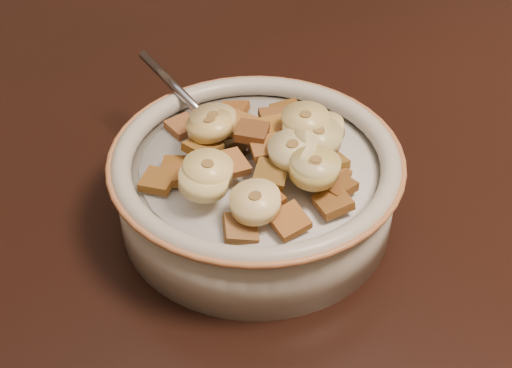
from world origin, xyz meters
TOP-DOWN VIEW (x-y plane):
  - table at (0.00, 0.00)m, footprint 1.40×0.90m
  - chair at (0.16, 0.80)m, footprint 0.41×0.41m
  - cereal_bowl at (0.08, -0.07)m, footprint 0.19×0.19m
  - milk at (0.08, -0.07)m, footprint 0.16×0.16m
  - spoon at (0.08, -0.04)m, footprint 0.04×0.05m
  - cereal_square_0 at (0.10, -0.14)m, footprint 0.02×0.02m
  - cereal_square_1 at (0.11, -0.07)m, footprint 0.02×0.02m
  - cereal_square_2 at (0.11, -0.09)m, footprint 0.03×0.03m
  - cereal_square_3 at (0.09, -0.08)m, footprint 0.03×0.03m
  - cereal_square_4 at (0.06, -0.01)m, footprint 0.02×0.02m
  - cereal_square_5 at (0.10, -0.12)m, footprint 0.03×0.03m
  - cereal_square_6 at (0.11, -0.13)m, footprint 0.02×0.02m
  - cereal_square_7 at (0.04, -0.12)m, footprint 0.03×0.03m
  - cereal_square_8 at (0.11, -0.12)m, footprint 0.03×0.03m
  - cereal_square_9 at (0.06, -0.08)m, footprint 0.02×0.02m
  - cereal_square_10 at (0.04, -0.05)m, footprint 0.03×0.03m
  - cereal_square_11 at (0.12, -0.11)m, footprint 0.03×0.03m
  - cereal_square_12 at (0.12, -0.11)m, footprint 0.03×0.03m
  - cereal_square_13 at (0.10, -0.02)m, footprint 0.03×0.03m
  - cereal_square_14 at (0.06, -0.05)m, footprint 0.03×0.03m
  - cereal_square_15 at (0.10, -0.08)m, footprint 0.02×0.03m
  - cereal_square_16 at (0.07, -0.14)m, footprint 0.02×0.02m
  - cereal_square_17 at (0.08, -0.07)m, footprint 0.03×0.03m
  - cereal_square_18 at (0.08, -0.03)m, footprint 0.02×0.02m
  - cereal_square_19 at (0.03, -0.06)m, footprint 0.03×0.03m
  - cereal_square_20 at (0.12, -0.11)m, footprint 0.02×0.02m
  - cereal_square_21 at (0.13, -0.04)m, footprint 0.03×0.03m
  - cereal_square_22 at (0.08, -0.10)m, footprint 0.03×0.03m
  - cereal_square_23 at (0.12, -0.05)m, footprint 0.03×0.03m
  - cereal_square_24 at (0.02, -0.06)m, footprint 0.03×0.03m
  - cereal_square_25 at (0.06, -0.12)m, footprint 0.02×0.02m
  - cereal_square_26 at (0.09, -0.05)m, footprint 0.03×0.03m
  - banana_slice_0 at (0.09, -0.10)m, footprint 0.04×0.04m
  - banana_slice_1 at (0.11, -0.09)m, footprint 0.04×0.04m
  - banana_slice_2 at (0.12, -0.10)m, footprint 0.04×0.04m
  - banana_slice_3 at (0.07, -0.04)m, footprint 0.04×0.04m
  - banana_slice_4 at (0.04, -0.08)m, footprint 0.04×0.04m
  - banana_slice_5 at (0.10, -0.12)m, footprint 0.04×0.04m
  - banana_slice_6 at (0.13, -0.09)m, footprint 0.04×0.04m
  - banana_slice_7 at (0.12, -0.09)m, footprint 0.04×0.04m
  - banana_slice_8 at (0.10, -0.12)m, footprint 0.04×0.04m
  - banana_slice_9 at (0.05, -0.12)m, footprint 0.04×0.04m
  - banana_slice_10 at (0.04, -0.09)m, footprint 0.04×0.04m
  - banana_slice_11 at (0.12, -0.08)m, footprint 0.04×0.04m
  - banana_slice_12 at (0.07, -0.05)m, footprint 0.04×0.04m

SIDE VIEW (x-z plane):
  - chair at x=0.16m, z-range 0.00..0.90m
  - table at x=0.00m, z-range 0.71..0.75m
  - cereal_bowl at x=0.08m, z-range 0.75..0.80m
  - milk at x=0.08m, z-range 0.79..0.80m
  - spoon at x=0.08m, z-range 0.79..0.81m
  - cereal_square_4 at x=0.06m, z-range 0.80..0.80m
  - cereal_square_7 at x=0.04m, z-range 0.79..0.81m
  - cereal_square_8 at x=0.11m, z-range 0.80..0.81m
  - cereal_square_10 at x=0.04m, z-range 0.80..0.81m
  - cereal_square_13 at x=0.10m, z-range 0.79..0.81m
  - cereal_square_12 at x=0.12m, z-range 0.80..0.81m
  - cereal_square_11 at x=0.12m, z-range 0.80..0.81m
  - cereal_square_24 at x=0.02m, z-range 0.80..0.81m
  - cereal_square_19 at x=0.03m, z-range 0.80..0.81m
  - cereal_square_21 at x=0.13m, z-range 0.80..0.81m
  - cereal_square_0 at x=0.10m, z-range 0.80..0.81m
  - cereal_square_6 at x=0.11m, z-range 0.80..0.81m
  - cereal_square_16 at x=0.07m, z-range 0.80..0.81m
  - cereal_square_5 at x=0.10m, z-range 0.80..0.81m
  - cereal_square_23 at x=0.12m, z-range 0.80..0.81m
  - cereal_square_20 at x=0.12m, z-range 0.80..0.81m
  - cereal_square_18 at x=0.08m, z-range 0.80..0.81m
  - cereal_square_25 at x=0.06m, z-range 0.80..0.81m
  - cereal_square_2 at x=0.11m, z-range 0.80..0.81m
  - cereal_square_14 at x=0.06m, z-range 0.81..0.82m
  - banana_slice_9 at x=0.05m, z-range 0.81..0.82m
  - cereal_square_9 at x=0.06m, z-range 0.81..0.82m
  - cereal_square_22 at x=0.08m, z-range 0.81..0.82m
  - cereal_square_1 at x=0.11m, z-range 0.81..0.82m
  - banana_slice_6 at x=0.13m, z-range 0.81..0.82m
  - cereal_square_15 at x=0.10m, z-range 0.81..0.82m
  - banana_slice_10 at x=0.04m, z-range 0.81..0.82m
  - cereal_square_26 at x=0.09m, z-range 0.81..0.82m
  - cereal_square_3 at x=0.09m, z-range 0.81..0.82m
  - banana_slice_4 at x=0.04m, z-range 0.81..0.83m
  - banana_slice_3 at x=0.07m, z-range 0.81..0.83m
  - banana_slice_12 at x=0.07m, z-range 0.81..0.83m
  - banana_slice_5 at x=0.10m, z-range 0.81..0.83m
  - banana_slice_7 at x=0.12m, z-range 0.81..0.83m
  - banana_slice_8 at x=0.10m, z-range 0.82..0.83m
  - cereal_square_17 at x=0.08m, z-range 0.82..0.82m
  - banana_slice_0 at x=0.09m, z-range 0.81..0.83m
  - banana_slice_1 at x=0.11m, z-range 0.82..0.83m
  - banana_slice_2 at x=0.12m, z-range 0.82..0.83m
  - banana_slice_11 at x=0.12m, z-range 0.82..0.83m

